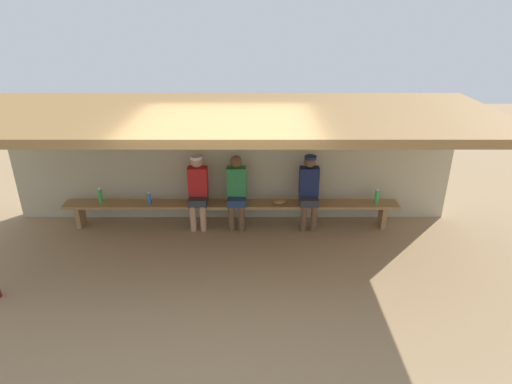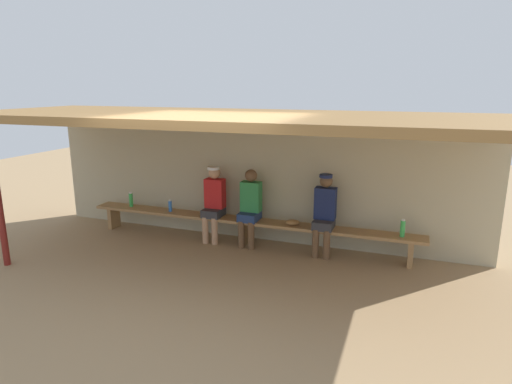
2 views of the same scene
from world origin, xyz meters
name	(u,v)px [view 1 (image 1 of 2)]	position (x,y,z in m)	size (l,w,h in m)	color
ground_plane	(227,274)	(0.00, 0.00, 0.00)	(24.00, 24.00, 0.00)	#9E7F59
back_wall	(232,161)	(0.00, 2.00, 1.10)	(8.00, 0.20, 2.20)	#B7AD8C
dugout_roof	(226,116)	(0.00, 0.70, 2.26)	(8.00, 2.80, 0.12)	olive
bench	(232,207)	(0.00, 1.55, 0.39)	(6.00, 0.36, 0.46)	#9E7547
player_leftmost	(198,188)	(-0.58, 1.55, 0.75)	(0.34, 0.42, 1.34)	#333338
player_with_sunglasses	(237,189)	(0.10, 1.55, 0.73)	(0.34, 0.42, 1.34)	navy
player_in_blue	(310,188)	(1.39, 1.55, 0.75)	(0.34, 0.42, 1.34)	#333338
water_bottle_clear	(101,196)	(-2.34, 1.58, 0.59)	(0.07, 0.07, 0.28)	green
water_bottle_green	(377,197)	(2.60, 1.53, 0.59)	(0.07, 0.07, 0.28)	green
water_bottle_orange	(150,198)	(-1.46, 1.53, 0.57)	(0.06, 0.06, 0.22)	blue
baseball_glove_dark_brown	(280,201)	(0.87, 1.52, 0.51)	(0.24, 0.17, 0.09)	olive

